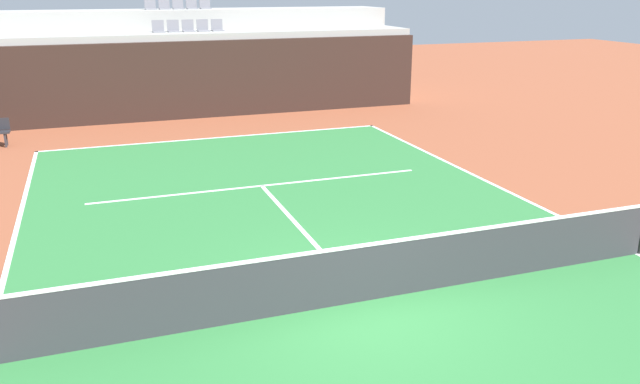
# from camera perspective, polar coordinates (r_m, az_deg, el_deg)

# --- Properties ---
(ground_plane) EXTENTS (80.00, 80.00, 0.00)m
(ground_plane) POSITION_cam_1_polar(r_m,az_deg,el_deg) (10.24, 4.09, -9.66)
(ground_plane) COLOR brown
(court_surface) EXTENTS (11.00, 24.00, 0.01)m
(court_surface) POSITION_cam_1_polar(r_m,az_deg,el_deg) (10.24, 4.10, -9.63)
(court_surface) COLOR #2D7238
(court_surface) RESTS_ON ground_plane
(baseline_far) EXTENTS (11.00, 0.10, 0.00)m
(baseline_far) POSITION_cam_1_polar(r_m,az_deg,el_deg) (21.10, -9.06, 4.80)
(baseline_far) COLOR white
(baseline_far) RESTS_ON court_surface
(sideline_right) EXTENTS (0.10, 24.00, 0.00)m
(sideline_right) POSITION_cam_1_polar(r_m,az_deg,el_deg) (13.23, 26.35, -4.94)
(sideline_right) COLOR white
(sideline_right) RESTS_ON court_surface
(service_line_far) EXTENTS (8.26, 0.10, 0.00)m
(service_line_far) POSITION_cam_1_polar(r_m,az_deg,el_deg) (15.86, -5.20, 0.56)
(service_line_far) COLOR white
(service_line_far) RESTS_ON court_surface
(centre_service_line) EXTENTS (0.10, 6.40, 0.00)m
(centre_service_line) POSITION_cam_1_polar(r_m,az_deg,el_deg) (12.96, -1.59, -3.43)
(centre_service_line) COLOR white
(centre_service_line) RESTS_ON court_surface
(back_wall) EXTENTS (17.45, 0.30, 2.80)m
(back_wall) POSITION_cam_1_polar(r_m,az_deg,el_deg) (24.31, -10.86, 9.77)
(back_wall) COLOR black
(back_wall) RESTS_ON ground_plane
(stands_tier_lower) EXTENTS (17.45, 2.40, 3.04)m
(stands_tier_lower) POSITION_cam_1_polar(r_m,az_deg,el_deg) (25.62, -11.38, 10.42)
(stands_tier_lower) COLOR #9E9E99
(stands_tier_lower) RESTS_ON ground_plane
(stands_tier_upper) EXTENTS (17.45, 2.40, 3.78)m
(stands_tier_upper) POSITION_cam_1_polar(r_m,az_deg,el_deg) (27.94, -12.20, 11.73)
(stands_tier_upper) COLOR #9E9E99
(stands_tier_upper) RESTS_ON ground_plane
(seating_row_lower) EXTENTS (2.66, 0.44, 0.44)m
(seating_row_lower) POSITION_cam_1_polar(r_m,az_deg,el_deg) (25.56, -11.64, 14.10)
(seating_row_lower) COLOR slate
(seating_row_lower) RESTS_ON stands_tier_lower
(seating_row_upper) EXTENTS (2.66, 0.44, 0.44)m
(seating_row_upper) POSITION_cam_1_polar(r_m,az_deg,el_deg) (27.90, -12.51, 15.86)
(seating_row_upper) COLOR slate
(seating_row_upper) RESTS_ON stands_tier_upper
(tennis_net) EXTENTS (11.08, 0.08, 1.07)m
(tennis_net) POSITION_cam_1_polar(r_m,az_deg,el_deg) (10.01, 4.16, -7.08)
(tennis_net) COLOR black
(tennis_net) RESTS_ON court_surface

